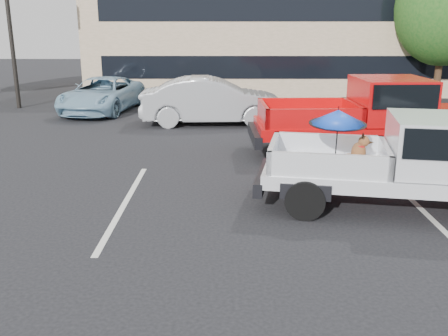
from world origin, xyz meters
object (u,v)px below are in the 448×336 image
at_px(silver_pickup, 421,159).
at_px(tree_back, 341,9).
at_px(silver_sedan, 212,101).
at_px(tree_right, 446,8).
at_px(blue_suv, 102,95).
at_px(red_pickup, 382,113).

bearing_deg(silver_pickup, tree_back, 92.25).
bearing_deg(silver_sedan, tree_right, -64.08).
xyz_separation_m(tree_back, silver_sedan, (-7.42, -13.57, -3.56)).
bearing_deg(silver_pickup, tree_right, 77.05).
xyz_separation_m(silver_pickup, silver_sedan, (-4.30, 8.75, -0.20)).
distance_m(tree_right, blue_suv, 15.76).
distance_m(tree_right, silver_pickup, 15.89).
relative_size(tree_right, tree_back, 0.95).
bearing_deg(red_pickup, tree_back, 79.56).
height_order(silver_pickup, red_pickup, red_pickup).
distance_m(tree_back, silver_pickup, 22.78).
bearing_deg(tree_back, silver_pickup, -97.97).
bearing_deg(tree_right, tree_back, 110.56).
xyz_separation_m(red_pickup, blue_suv, (-9.54, 6.93, -0.46)).
height_order(red_pickup, blue_suv, red_pickup).
bearing_deg(tree_back, red_pickup, -98.13).
bearing_deg(silver_pickup, red_pickup, 92.87).
height_order(tree_right, silver_sedan, tree_right).
bearing_deg(silver_pickup, silver_sedan, 126.38).
relative_size(tree_right, silver_sedan, 1.31).
height_order(silver_pickup, silver_sedan, silver_pickup).
relative_size(silver_pickup, blue_suv, 1.17).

